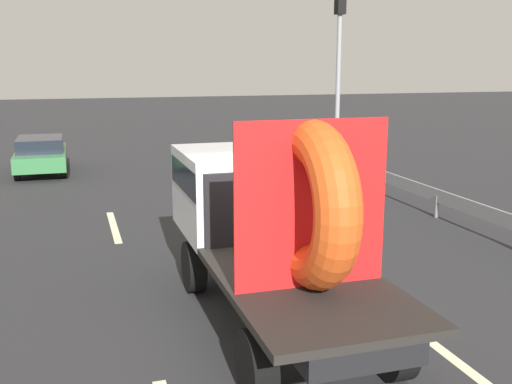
{
  "coord_description": "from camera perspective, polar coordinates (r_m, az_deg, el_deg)",
  "views": [
    {
      "loc": [
        -2.76,
        -7.74,
        3.7
      ],
      "look_at": [
        -0.11,
        0.85,
        1.77
      ],
      "focal_mm": 42.25,
      "sensor_mm": 36.0,
      "label": 1
    }
  ],
  "objects": [
    {
      "name": "flatbed_truck",
      "position": [
        8.99,
        0.53,
        -1.79
      ],
      "size": [
        2.02,
        5.59,
        3.08
      ],
      "color": "black",
      "rests_on": "ground_plane"
    },
    {
      "name": "ground_plane",
      "position": [
        9.02,
        2.3,
        -12.13
      ],
      "size": [
        120.0,
        120.0,
        0.0
      ],
      "primitive_type": "plane",
      "color": "#28282B"
    },
    {
      "name": "lane_dash_left_far",
      "position": [
        14.31,
        -13.31,
        -3.2
      ],
      "size": [
        0.16,
        2.81,
        0.01
      ],
      "primitive_type": "cube",
      "rotation": [
        0.0,
        0.0,
        1.57
      ],
      "color": "beige",
      "rests_on": "ground_plane"
    },
    {
      "name": "lane_dash_right_near",
      "position": [
        8.32,
        18.4,
        -14.94
      ],
      "size": [
        0.16,
        2.62,
        0.01
      ],
      "primitive_type": "cube",
      "rotation": [
        0.0,
        0.0,
        1.57
      ],
      "color": "beige",
      "rests_on": "ground_plane"
    },
    {
      "name": "lane_dash_right_far",
      "position": [
        14.82,
        1.04,
        -2.34
      ],
      "size": [
        0.16,
        2.19,
        0.01
      ],
      "primitive_type": "cube",
      "rotation": [
        0.0,
        0.0,
        1.57
      ],
      "color": "beige",
      "rests_on": "ground_plane"
    },
    {
      "name": "traffic_light",
      "position": [
        21.64,
        7.87,
        12.88
      ],
      "size": [
        0.42,
        0.36,
        6.24
      ],
      "color": "gray",
      "rests_on": "ground_plane"
    },
    {
      "name": "distant_sedan",
      "position": [
        21.88,
        -19.69,
        3.42
      ],
      "size": [
        1.63,
        3.79,
        1.24
      ],
      "color": "black",
      "rests_on": "ground_plane"
    },
    {
      "name": "guardrail",
      "position": [
        14.11,
        20.1,
        -1.65
      ],
      "size": [
        0.1,
        11.77,
        0.71
      ],
      "color": "gray",
      "rests_on": "ground_plane"
    }
  ]
}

